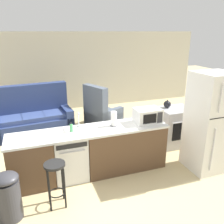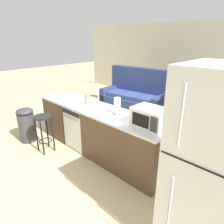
{
  "view_description": "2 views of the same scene",
  "coord_description": "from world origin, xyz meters",
  "px_view_note": "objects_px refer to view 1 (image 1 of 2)",
  "views": [
    {
      "loc": [
        -0.81,
        -3.88,
        2.6
      ],
      "look_at": [
        0.66,
        0.25,
        1.1
      ],
      "focal_mm": 38.0,
      "sensor_mm": 36.0,
      "label": 1
    },
    {
      "loc": [
        2.74,
        -2.26,
        2.1
      ],
      "look_at": [
        0.41,
        0.14,
        0.85
      ],
      "focal_mm": 32.0,
      "sensor_mm": 36.0,
      "label": 2
    }
  ],
  "objects_px": {
    "couch": "(32,118)",
    "trash_bin": "(8,196)",
    "dishwasher": "(70,157)",
    "paper_towel_roll": "(114,119)",
    "soap_bottle": "(71,128)",
    "refrigerator": "(210,122)",
    "microwave": "(148,115)",
    "bar_stool": "(55,175)",
    "kettle": "(167,104)",
    "stove_range": "(175,126)",
    "armchair": "(101,114)"
  },
  "relations": [
    {
      "from": "couch",
      "to": "trash_bin",
      "type": "bearing_deg",
      "value": -97.76
    },
    {
      "from": "trash_bin",
      "to": "couch",
      "type": "height_order",
      "value": "couch"
    },
    {
      "from": "couch",
      "to": "dishwasher",
      "type": "bearing_deg",
      "value": -76.76
    },
    {
      "from": "paper_towel_roll",
      "to": "soap_bottle",
      "type": "xyz_separation_m",
      "value": [
        -0.81,
        -0.01,
        -0.07
      ]
    },
    {
      "from": "refrigerator",
      "to": "microwave",
      "type": "relative_size",
      "value": 3.83
    },
    {
      "from": "paper_towel_roll",
      "to": "bar_stool",
      "type": "bearing_deg",
      "value": -148.66
    },
    {
      "from": "kettle",
      "to": "bar_stool",
      "type": "relative_size",
      "value": 0.28
    },
    {
      "from": "stove_range",
      "to": "kettle",
      "type": "bearing_deg",
      "value": 141.81
    },
    {
      "from": "stove_range",
      "to": "trash_bin",
      "type": "relative_size",
      "value": 1.22
    },
    {
      "from": "dishwasher",
      "to": "stove_range",
      "type": "bearing_deg",
      "value": 11.91
    },
    {
      "from": "dishwasher",
      "to": "refrigerator",
      "type": "xyz_separation_m",
      "value": [
        2.6,
        -0.55,
        0.54
      ]
    },
    {
      "from": "stove_range",
      "to": "refrigerator",
      "type": "height_order",
      "value": "refrigerator"
    },
    {
      "from": "refrigerator",
      "to": "bar_stool",
      "type": "xyz_separation_m",
      "value": [
        -2.94,
        -0.14,
        -0.42
      ]
    },
    {
      "from": "dishwasher",
      "to": "bar_stool",
      "type": "distance_m",
      "value": 0.78
    },
    {
      "from": "bar_stool",
      "to": "microwave",
      "type": "bearing_deg",
      "value": 19.99
    },
    {
      "from": "dishwasher",
      "to": "kettle",
      "type": "relative_size",
      "value": 4.1
    },
    {
      "from": "stove_range",
      "to": "couch",
      "type": "xyz_separation_m",
      "value": [
        -3.18,
        1.9,
        -0.06
      ]
    },
    {
      "from": "couch",
      "to": "armchair",
      "type": "bearing_deg",
      "value": -5.59
    },
    {
      "from": "refrigerator",
      "to": "kettle",
      "type": "xyz_separation_m",
      "value": [
        -0.17,
        1.23,
        0.03
      ]
    },
    {
      "from": "dishwasher",
      "to": "stove_range",
      "type": "distance_m",
      "value": 2.66
    },
    {
      "from": "trash_bin",
      "to": "armchair",
      "type": "relative_size",
      "value": 0.62
    },
    {
      "from": "stove_range",
      "to": "soap_bottle",
      "type": "height_order",
      "value": "soap_bottle"
    },
    {
      "from": "stove_range",
      "to": "refrigerator",
      "type": "distance_m",
      "value": 1.21
    },
    {
      "from": "microwave",
      "to": "soap_bottle",
      "type": "relative_size",
      "value": 2.84
    },
    {
      "from": "microwave",
      "to": "armchair",
      "type": "relative_size",
      "value": 0.42
    },
    {
      "from": "bar_stool",
      "to": "armchair",
      "type": "height_order",
      "value": "armchair"
    },
    {
      "from": "dishwasher",
      "to": "kettle",
      "type": "bearing_deg",
      "value": 15.58
    },
    {
      "from": "bar_stool",
      "to": "couch",
      "type": "distance_m",
      "value": 3.16
    },
    {
      "from": "microwave",
      "to": "stove_range",
      "type": "bearing_deg",
      "value": 27.8
    },
    {
      "from": "stove_range",
      "to": "paper_towel_roll",
      "type": "relative_size",
      "value": 3.19
    },
    {
      "from": "paper_towel_roll",
      "to": "bar_stool",
      "type": "xyz_separation_m",
      "value": [
        -1.21,
        -0.74,
        -0.5
      ]
    },
    {
      "from": "couch",
      "to": "soap_bottle",
      "type": "bearing_deg",
      "value": -75.2
    },
    {
      "from": "dishwasher",
      "to": "stove_range",
      "type": "relative_size",
      "value": 0.93
    },
    {
      "from": "paper_towel_roll",
      "to": "armchair",
      "type": "xyz_separation_m",
      "value": [
        0.42,
        2.23,
        -0.69
      ]
    },
    {
      "from": "refrigerator",
      "to": "paper_towel_roll",
      "type": "bearing_deg",
      "value": 161.03
    },
    {
      "from": "armchair",
      "to": "refrigerator",
      "type": "bearing_deg",
      "value": -65.09
    },
    {
      "from": "armchair",
      "to": "microwave",
      "type": "bearing_deg",
      "value": -83.29
    },
    {
      "from": "trash_bin",
      "to": "bar_stool",
      "type": "bearing_deg",
      "value": 4.5
    },
    {
      "from": "dishwasher",
      "to": "paper_towel_roll",
      "type": "xyz_separation_m",
      "value": [
        0.87,
        0.05,
        0.62
      ]
    },
    {
      "from": "trash_bin",
      "to": "couch",
      "type": "bearing_deg",
      "value": 82.24
    },
    {
      "from": "dishwasher",
      "to": "stove_range",
      "type": "height_order",
      "value": "stove_range"
    },
    {
      "from": "soap_bottle",
      "to": "bar_stool",
      "type": "distance_m",
      "value": 0.94
    },
    {
      "from": "refrigerator",
      "to": "bar_stool",
      "type": "relative_size",
      "value": 2.59
    },
    {
      "from": "refrigerator",
      "to": "armchair",
      "type": "distance_m",
      "value": 3.17
    },
    {
      "from": "refrigerator",
      "to": "dishwasher",
      "type": "bearing_deg",
      "value": 168.07
    },
    {
      "from": "refrigerator",
      "to": "couch",
      "type": "height_order",
      "value": "refrigerator"
    },
    {
      "from": "soap_bottle",
      "to": "trash_bin",
      "type": "relative_size",
      "value": 0.24
    },
    {
      "from": "soap_bottle",
      "to": "couch",
      "type": "distance_m",
      "value": 2.57
    },
    {
      "from": "stove_range",
      "to": "paper_towel_roll",
      "type": "distance_m",
      "value": 1.89
    },
    {
      "from": "microwave",
      "to": "kettle",
      "type": "height_order",
      "value": "microwave"
    }
  ]
}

